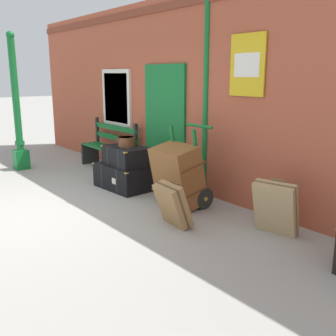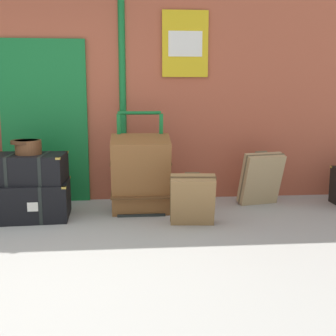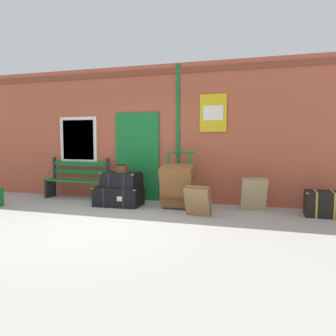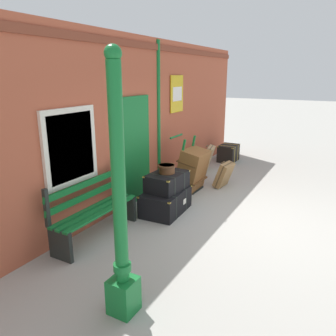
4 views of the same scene
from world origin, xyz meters
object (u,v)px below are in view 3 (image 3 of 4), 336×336
at_px(steamer_trunk_middle, 122,180).
at_px(porters_trolley, 180,194).
at_px(steamer_trunk_base, 119,196).
at_px(large_brown_trunk, 178,186).
at_px(round_hatbox, 122,168).
at_px(suitcase_caramel, 198,201).
at_px(suitcase_charcoal, 254,194).
at_px(platform_bench, 77,180).
at_px(corner_trunk, 324,204).

height_order(steamer_trunk_middle, porters_trolley, porters_trolley).
height_order(steamer_trunk_base, large_brown_trunk, large_brown_trunk).
height_order(steamer_trunk_middle, round_hatbox, round_hatbox).
height_order(porters_trolley, suitcase_caramel, porters_trolley).
bearing_deg(steamer_trunk_base, suitcase_charcoal, 6.75).
xyz_separation_m(steamer_trunk_base, round_hatbox, (0.07, 0.02, 0.62)).
xyz_separation_m(round_hatbox, large_brown_trunk, (1.27, 0.06, -0.36)).
relative_size(steamer_trunk_base, round_hatbox, 3.11).
bearing_deg(steamer_trunk_middle, suitcase_caramel, -14.71).
height_order(platform_bench, large_brown_trunk, platform_bench).
xyz_separation_m(steamer_trunk_base, suitcase_caramel, (1.88, -0.46, 0.08)).
distance_m(steamer_trunk_base, large_brown_trunk, 1.37).
distance_m(round_hatbox, corner_trunk, 4.16).
height_order(suitcase_charcoal, corner_trunk, suitcase_charcoal).
bearing_deg(large_brown_trunk, round_hatbox, -177.15).
bearing_deg(platform_bench, corner_trunk, -3.26).
height_order(platform_bench, round_hatbox, platform_bench).
xyz_separation_m(steamer_trunk_middle, round_hatbox, (-0.00, 0.00, 0.25)).
distance_m(steamer_trunk_base, porters_trolley, 1.37).
xyz_separation_m(platform_bench, suitcase_caramel, (3.26, -0.99, -0.15)).
distance_m(steamer_trunk_middle, round_hatbox, 0.25).
distance_m(porters_trolley, suitcase_caramel, 0.90).
bearing_deg(suitcase_caramel, round_hatbox, 165.19).
bearing_deg(suitcase_caramel, corner_trunk, 16.33).
bearing_deg(platform_bench, suitcase_charcoal, -2.50).
bearing_deg(suitcase_caramel, steamer_trunk_middle, 165.29).
xyz_separation_m(large_brown_trunk, suitcase_charcoal, (1.54, 0.26, -0.13)).
bearing_deg(steamer_trunk_middle, porters_trolley, 10.79).
bearing_deg(suitcase_charcoal, large_brown_trunk, -170.36).
relative_size(platform_bench, steamer_trunk_base, 1.53).
height_order(round_hatbox, suitcase_caramel, round_hatbox).
bearing_deg(round_hatbox, suitcase_charcoal, 6.59).
height_order(large_brown_trunk, corner_trunk, large_brown_trunk).
bearing_deg(porters_trolley, suitcase_caramel, -52.93).
height_order(steamer_trunk_base, suitcase_caramel, suitcase_caramel).
height_order(porters_trolley, corner_trunk, porters_trolley).
bearing_deg(porters_trolley, steamer_trunk_middle, -169.21).
distance_m(round_hatbox, large_brown_trunk, 1.32).
bearing_deg(platform_bench, steamer_trunk_middle, -19.57).
xyz_separation_m(steamer_trunk_base, steamer_trunk_middle, (0.07, 0.01, 0.37)).
bearing_deg(suitcase_caramel, large_brown_trunk, 134.91).
height_order(steamer_trunk_middle, suitcase_caramel, steamer_trunk_middle).
bearing_deg(porters_trolley, round_hatbox, -169.45).
height_order(round_hatbox, corner_trunk, round_hatbox).
relative_size(large_brown_trunk, suitcase_charcoal, 1.36).
bearing_deg(round_hatbox, large_brown_trunk, 2.85).
height_order(round_hatbox, suitcase_charcoal, round_hatbox).
relative_size(round_hatbox, corner_trunk, 0.49).
height_order(platform_bench, suitcase_caramel, platform_bench).
bearing_deg(porters_trolley, suitcase_charcoal, 3.26).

